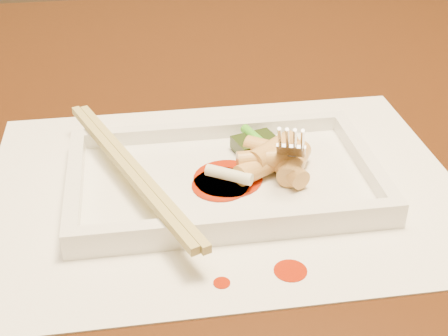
{
  "coord_description": "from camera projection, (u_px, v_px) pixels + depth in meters",
  "views": [
    {
      "loc": [
        -0.09,
        -0.55,
        1.05
      ],
      "look_at": [
        -0.02,
        -0.11,
        0.77
      ],
      "focal_mm": 50.0,
      "sensor_mm": 36.0,
      "label": 1
    }
  ],
  "objects": [
    {
      "name": "table",
      "position": [
        225.0,
        207.0,
        0.68
      ],
      "size": [
        1.4,
        0.9,
        0.75
      ],
      "color": "black",
      "rests_on": "ground"
    },
    {
      "name": "placemat",
      "position": [
        224.0,
        186.0,
        0.53
      ],
      "size": [
        0.4,
        0.3,
        0.0
      ],
      "primitive_type": "cube",
      "color": "white",
      "rests_on": "table"
    },
    {
      "name": "sauce_splatter_a",
      "position": [
        290.0,
        271.0,
        0.44
      ],
      "size": [
        0.02,
        0.02,
        0.0
      ],
      "primitive_type": "cylinder",
      "color": "#9E1D04",
      "rests_on": "placemat"
    },
    {
      "name": "sauce_splatter_b",
      "position": [
        222.0,
        283.0,
        0.43
      ],
      "size": [
        0.01,
        0.01,
        0.0
      ],
      "primitive_type": "cylinder",
      "color": "#9E1D04",
      "rests_on": "placemat"
    },
    {
      "name": "plate_base",
      "position": [
        224.0,
        182.0,
        0.53
      ],
      "size": [
        0.26,
        0.16,
        0.01
      ],
      "primitive_type": "cube",
      "color": "white",
      "rests_on": "placemat"
    },
    {
      "name": "plate_rim_far",
      "position": [
        212.0,
        130.0,
        0.59
      ],
      "size": [
        0.26,
        0.01,
        0.01
      ],
      "primitive_type": "cube",
      "color": "white",
      "rests_on": "plate_base"
    },
    {
      "name": "plate_rim_near",
      "position": [
        239.0,
        223.0,
        0.46
      ],
      "size": [
        0.26,
        0.01,
        0.01
      ],
      "primitive_type": "cube",
      "color": "white",
      "rests_on": "plate_base"
    },
    {
      "name": "plate_rim_left",
      "position": [
        75.0,
        183.0,
        0.51
      ],
      "size": [
        0.01,
        0.14,
        0.01
      ],
      "primitive_type": "cube",
      "color": "white",
      "rests_on": "plate_base"
    },
    {
      "name": "plate_rim_right",
      "position": [
        365.0,
        159.0,
        0.54
      ],
      "size": [
        0.01,
        0.14,
        0.01
      ],
      "primitive_type": "cube",
      "color": "white",
      "rests_on": "plate_base"
    },
    {
      "name": "veg_piece",
      "position": [
        255.0,
        144.0,
        0.56
      ],
      "size": [
        0.04,
        0.04,
        0.01
      ],
      "primitive_type": "cube",
      "rotation": [
        0.0,
        0.0,
        0.29
      ],
      "color": "black",
      "rests_on": "plate_base"
    },
    {
      "name": "scallion_white",
      "position": [
        229.0,
        175.0,
        0.51
      ],
      "size": [
        0.04,
        0.03,
        0.01
      ],
      "primitive_type": "cylinder",
      "rotation": [
        1.57,
        0.0,
        1.01
      ],
      "color": "#EAEACC",
      "rests_on": "plate_base"
    },
    {
      "name": "scallion_green",
      "position": [
        268.0,
        149.0,
        0.55
      ],
      "size": [
        0.03,
        0.08,
        0.01
      ],
      "primitive_type": "cylinder",
      "rotation": [
        1.57,
        0.0,
        0.32
      ],
      "color": "#359E19",
      "rests_on": "plate_base"
    },
    {
      "name": "chopstick_a",
      "position": [
        125.0,
        168.0,
        0.51
      ],
      "size": [
        0.1,
        0.23,
        0.01
      ],
      "primitive_type": "cube",
      "rotation": [
        0.0,
        0.0,
        0.38
      ],
      "color": "tan",
      "rests_on": "plate_rim_near"
    },
    {
      "name": "chopstick_b",
      "position": [
        135.0,
        168.0,
        0.51
      ],
      "size": [
        0.1,
        0.23,
        0.01
      ],
      "primitive_type": "cube",
      "rotation": [
        0.0,
        0.0,
        0.38
      ],
      "color": "tan",
      "rests_on": "plate_rim_near"
    },
    {
      "name": "fork",
      "position": [
        304.0,
        84.0,
        0.51
      ],
      "size": [
        0.09,
        0.1,
        0.14
      ],
      "primitive_type": null,
      "color": "silver",
      "rests_on": "plate_base"
    },
    {
      "name": "sauce_blob_0",
      "position": [
        220.0,
        185.0,
        0.52
      ],
      "size": [
        0.05,
        0.05,
        0.0
      ],
      "primitive_type": "cylinder",
      "color": "#9E1D04",
      "rests_on": "plate_base"
    },
    {
      "name": "sauce_blob_1",
      "position": [
        228.0,
        178.0,
        0.53
      ],
      "size": [
        0.06,
        0.06,
        0.0
      ],
      "primitive_type": "cylinder",
      "color": "#9E1D04",
      "rests_on": "plate_base"
    },
    {
      "name": "sauce_blob_2",
      "position": [
        223.0,
        182.0,
        0.52
      ],
      "size": [
        0.05,
        0.05,
        0.0
      ],
      "primitive_type": "cylinder",
      "color": "#9E1D04",
      "rests_on": "plate_base"
    },
    {
      "name": "rice_cake_0",
      "position": [
        285.0,
        167.0,
        0.52
      ],
      "size": [
        0.03,
        0.05,
        0.02
      ],
      "primitive_type": "cylinder",
      "rotation": [
        1.57,
        0.0,
        0.38
      ],
      "color": "tan",
      "rests_on": "plate_base"
    },
    {
      "name": "rice_cake_1",
      "position": [
        261.0,
        167.0,
        0.53
      ],
      "size": [
        0.05,
        0.04,
        0.02
      ],
      "primitive_type": "cylinder",
      "rotation": [
        1.57,
        0.0,
        2.12
      ],
      "color": "tan",
      "rests_on": "plate_base"
    },
    {
      "name": "rice_cake_2",
      "position": [
        273.0,
        151.0,
        0.54
      ],
      "size": [
        0.05,
        0.05,
        0.02
      ],
      "primitive_type": "cylinder",
      "rotation": [
        1.57,
        0.0,
        2.25
      ],
      "color": "tan",
      "rests_on": "plate_base"
    },
    {
      "name": "rice_cake_3",
      "position": [
        294.0,
        163.0,
        0.53
      ],
      "size": [
        0.04,
        0.05,
        0.02
      ],
      "primitive_type": "cylinder",
      "rotation": [
        1.57,
        0.0,
        2.66
      ],
      "color": "tan",
      "rests_on": "plate_base"
    },
    {
      "name": "rice_cake_4",
      "position": [
        272.0,
        151.0,
        0.55
      ],
      "size": [
        0.05,
        0.04,
        0.02
      ],
      "primitive_type": "cylinder",
      "rotation": [
        1.57,
        0.0,
        0.95
      ],
      "color": "tan",
      "rests_on": "plate_base"
    },
    {
      "name": "rice_cake_5",
      "position": [
        266.0,
        159.0,
        0.52
      ],
      "size": [
        0.05,
        0.02,
        0.02
      ],
      "primitive_type": "cylinder",
      "rotation": [
        1.57,
        0.0,
        1.57
      ],
      "color": "tan",
      "rests_on": "plate_base"
    }
  ]
}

